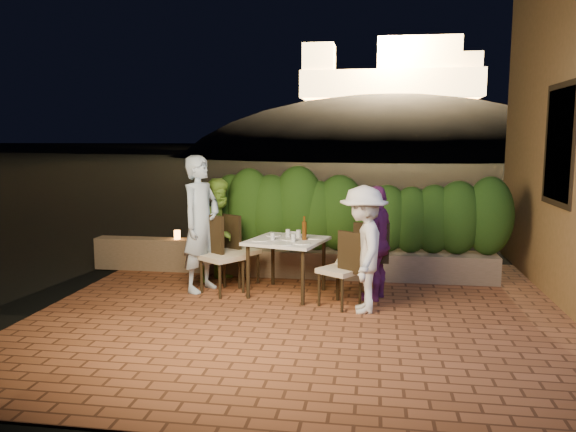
% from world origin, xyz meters
% --- Properties ---
extents(ground, '(400.00, 400.00, 0.00)m').
position_xyz_m(ground, '(0.00, 0.00, -0.02)').
color(ground, black).
rests_on(ground, ground).
extents(terrace_floor, '(7.00, 6.00, 0.15)m').
position_xyz_m(terrace_floor, '(0.00, 0.50, -0.07)').
color(terrace_floor, brown).
rests_on(terrace_floor, ground).
extents(window_pane, '(0.08, 1.00, 1.40)m').
position_xyz_m(window_pane, '(2.82, 1.50, 2.00)').
color(window_pane, black).
rests_on(window_pane, building_wall).
extents(window_frame, '(0.06, 1.15, 1.55)m').
position_xyz_m(window_frame, '(2.81, 1.50, 2.00)').
color(window_frame, black).
rests_on(window_frame, building_wall).
extents(planter, '(4.20, 0.55, 0.40)m').
position_xyz_m(planter, '(0.20, 2.30, 0.20)').
color(planter, '#79644D').
rests_on(planter, ground).
extents(hedge, '(4.00, 0.70, 1.10)m').
position_xyz_m(hedge, '(0.20, 2.30, 0.95)').
color(hedge, '#1D3D10').
rests_on(hedge, planter).
extents(parapet, '(2.20, 0.30, 0.50)m').
position_xyz_m(parapet, '(-2.80, 2.30, 0.25)').
color(parapet, '#79644D').
rests_on(parapet, ground).
extents(hill, '(52.00, 40.00, 22.00)m').
position_xyz_m(hill, '(2.00, 60.00, -4.00)').
color(hill, black).
rests_on(hill, ground).
extents(fortress, '(26.00, 8.00, 8.00)m').
position_xyz_m(fortress, '(2.00, 60.00, 10.50)').
color(fortress, '#FFCC7A').
rests_on(fortress, hill).
extents(dining_table, '(1.14, 1.14, 0.75)m').
position_xyz_m(dining_table, '(-0.63, 1.19, 0.38)').
color(dining_table, white).
rests_on(dining_table, ground).
extents(plate_nw, '(0.22, 0.22, 0.01)m').
position_xyz_m(plate_nw, '(-0.98, 1.06, 0.76)').
color(plate_nw, white).
rests_on(plate_nw, dining_table).
extents(plate_sw, '(0.22, 0.22, 0.01)m').
position_xyz_m(plate_sw, '(-0.86, 1.46, 0.76)').
color(plate_sw, white).
rests_on(plate_sw, dining_table).
extents(plate_ne, '(0.23, 0.23, 0.01)m').
position_xyz_m(plate_ne, '(-0.39, 0.93, 0.76)').
color(plate_ne, white).
rests_on(plate_ne, dining_table).
extents(plate_se, '(0.24, 0.24, 0.01)m').
position_xyz_m(plate_se, '(-0.29, 1.33, 0.76)').
color(plate_se, white).
rests_on(plate_se, dining_table).
extents(plate_centre, '(0.22, 0.22, 0.01)m').
position_xyz_m(plate_centre, '(-0.60, 1.18, 0.76)').
color(plate_centre, white).
rests_on(plate_centre, dining_table).
extents(plate_front, '(0.25, 0.25, 0.01)m').
position_xyz_m(plate_front, '(-0.64, 0.83, 0.76)').
color(plate_front, white).
rests_on(plate_front, dining_table).
extents(glass_nw, '(0.06, 0.06, 0.10)m').
position_xyz_m(glass_nw, '(-0.81, 1.12, 0.80)').
color(glass_nw, silver).
rests_on(glass_nw, dining_table).
extents(glass_sw, '(0.06, 0.06, 0.10)m').
position_xyz_m(glass_sw, '(-0.65, 1.40, 0.80)').
color(glass_sw, silver).
rests_on(glass_sw, dining_table).
extents(glass_ne, '(0.06, 0.06, 0.10)m').
position_xyz_m(glass_ne, '(-0.52, 1.03, 0.80)').
color(glass_ne, silver).
rests_on(glass_ne, dining_table).
extents(glass_se, '(0.06, 0.06, 0.11)m').
position_xyz_m(glass_se, '(-0.50, 1.34, 0.80)').
color(glass_se, silver).
rests_on(glass_se, dining_table).
extents(beer_bottle, '(0.06, 0.06, 0.32)m').
position_xyz_m(beer_bottle, '(-0.40, 1.19, 0.91)').
color(beer_bottle, '#502C0D').
rests_on(beer_bottle, dining_table).
extents(bowl, '(0.24, 0.24, 0.04)m').
position_xyz_m(bowl, '(-0.60, 1.50, 0.77)').
color(bowl, white).
rests_on(bowl, dining_table).
extents(chair_left_front, '(0.68, 0.68, 1.05)m').
position_xyz_m(chair_left_front, '(-1.51, 1.12, 0.52)').
color(chair_left_front, black).
rests_on(chair_left_front, ground).
extents(chair_left_back, '(0.63, 0.63, 0.99)m').
position_xyz_m(chair_left_back, '(-1.39, 1.64, 0.49)').
color(chair_left_back, black).
rests_on(chair_left_back, ground).
extents(chair_right_front, '(0.62, 0.62, 0.96)m').
position_xyz_m(chair_right_front, '(0.10, 0.77, 0.48)').
color(chair_right_front, black).
rests_on(chair_right_front, ground).
extents(chair_right_back, '(0.49, 0.49, 1.00)m').
position_xyz_m(chair_right_back, '(0.27, 1.19, 0.50)').
color(chair_right_back, black).
rests_on(chair_right_back, ground).
extents(diner_blue, '(0.65, 0.79, 1.86)m').
position_xyz_m(diner_blue, '(-1.82, 1.22, 0.93)').
color(diner_blue, '#AEC8DF').
rests_on(diner_blue, ground).
extents(diner_green, '(0.84, 0.91, 1.51)m').
position_xyz_m(diner_green, '(-1.70, 1.77, 0.75)').
color(diner_green, '#7AB338').
rests_on(diner_green, ground).
extents(diner_white, '(0.64, 1.03, 1.53)m').
position_xyz_m(diner_white, '(0.38, 0.60, 0.76)').
color(diner_white, silver).
rests_on(diner_white, ground).
extents(diner_purple, '(0.61, 0.94, 1.48)m').
position_xyz_m(diner_purple, '(0.55, 1.17, 0.74)').
color(diner_purple, '#6D2463').
rests_on(diner_purple, ground).
extents(parapet_lamp, '(0.10, 0.10, 0.14)m').
position_xyz_m(parapet_lamp, '(-2.56, 2.30, 0.57)').
color(parapet_lamp, orange).
rests_on(parapet_lamp, parapet).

